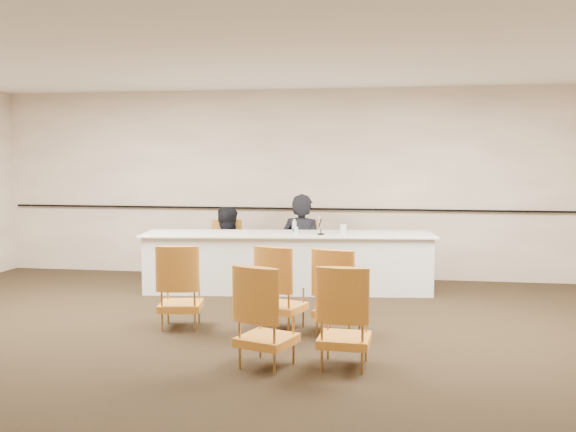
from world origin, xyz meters
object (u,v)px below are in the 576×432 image
object	(u,v)px
panelist_main_chair	(302,252)
microphone	(321,226)
panel_table	(288,262)
aud_chair_back_mid	(267,315)
aud_chair_front_left	(181,286)
panelist_main	(302,254)
aud_chair_front_right	(339,291)
aud_chair_front_mid	(282,287)
coffee_cup	(343,229)
panelist_second_chair	(225,252)
drinking_glass	(296,230)
water_bottle	(294,227)
aud_chair_back_right	(345,315)
panelist_second	(225,260)

from	to	relation	value
panelist_main_chair	microphone	size ratio (longest dim) A/B	3.67
panel_table	aud_chair_back_mid	size ratio (longest dim) A/B	4.37
aud_chair_front_left	microphone	bearing A→B (deg)	47.70
panelist_main	aud_chair_front_right	distance (m)	2.93
aud_chair_front_mid	coffee_cup	bearing A→B (deg)	94.11
panelist_main_chair	microphone	world-z (taller)	microphone
panelist_second_chair	panelist_main	bearing A→B (deg)	-0.00
aud_chair_front_left	aud_chair_back_mid	distance (m)	1.70
drinking_glass	water_bottle	bearing A→B (deg)	173.19
panelist_main_chair	aud_chair_back_mid	world-z (taller)	same
coffee_cup	aud_chair_back_right	size ratio (longest dim) A/B	0.15
aud_chair_front_left	aud_chair_back_right	size ratio (longest dim) A/B	1.00
panelist_second	water_bottle	xyz separation A→B (m)	(1.15, -0.53, 0.59)
water_bottle	aud_chair_front_left	xyz separation A→B (m)	(-0.97, -2.13, -0.46)
water_bottle	drinking_glass	world-z (taller)	water_bottle
panelist_second_chair	aud_chair_back_mid	world-z (taller)	same
panelist_second_chair	coffee_cup	size ratio (longest dim) A/B	6.63
panelist_main_chair	panelist_second_chair	distance (m)	1.18
panel_table	aud_chair_front_mid	distance (m)	2.10
panel_table	aud_chair_front_mid	bearing A→B (deg)	-89.69
microphone	aud_chair_back_mid	distance (m)	3.32
panelist_main_chair	microphone	distance (m)	0.94
panel_table	coffee_cup	size ratio (longest dim) A/B	28.94
microphone	aud_chair_front_mid	size ratio (longest dim) A/B	0.27
panelist_main	panelist_main_chair	xyz separation A→B (m)	(0.00, 0.00, 0.03)
panelist_main	coffee_cup	size ratio (longest dim) A/B	12.89
panelist_main_chair	aud_chair_front_right	bearing A→B (deg)	-81.19
water_bottle	coffee_cup	size ratio (longest dim) A/B	1.48
drinking_glass	aud_chair_back_mid	xyz separation A→B (m)	(0.22, -3.32, -0.41)
panelist_main_chair	aud_chair_front_left	distance (m)	2.97
panel_table	panelist_second	bearing A→B (deg)	148.76
aud_chair_front_right	aud_chair_back_mid	bearing A→B (deg)	-100.94
water_bottle	aud_chair_front_left	bearing A→B (deg)	-114.55
aud_chair_back_right	panelist_main_chair	bearing A→B (deg)	106.55
panel_table	aud_chair_back_right	bearing A→B (deg)	-79.13
panelist_main	panelist_second_chair	distance (m)	1.18
panelist_main	aud_chair_front_mid	bearing A→B (deg)	105.42
aud_chair_back_right	panelist_second	bearing A→B (deg)	122.39
panel_table	aud_chair_back_mid	distance (m)	3.39
panelist_second_chair	aud_chair_front_right	bearing A→B (deg)	-60.65
water_bottle	aud_chair_back_mid	xyz separation A→B (m)	(0.24, -3.32, -0.46)
water_bottle	aud_chair_front_right	bearing A→B (deg)	-69.36
aud_chair_front_left	aud_chair_back_right	bearing A→B (deg)	-38.68
panel_table	drinking_glass	xyz separation A→B (m)	(0.12, -0.06, 0.47)
drinking_glass	aud_chair_front_left	distance (m)	2.38
coffee_cup	aud_chair_front_mid	distance (m)	2.19
panelist_second	drinking_glass	distance (m)	1.40
panelist_main	panelist_second	xyz separation A→B (m)	(-1.17, -0.14, -0.10)
aud_chair_front_left	panelist_main_chair	bearing A→B (deg)	61.25
panel_table	panelist_main	xyz separation A→B (m)	(0.12, 0.62, 0.03)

